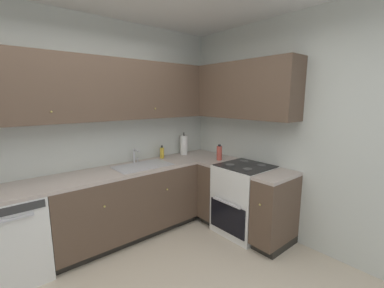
{
  "coord_description": "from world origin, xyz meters",
  "views": [
    {
      "loc": [
        -0.89,
        -1.48,
        1.73
      ],
      "look_at": [
        1.02,
        0.79,
        1.19
      ],
      "focal_mm": 23.86,
      "sensor_mm": 36.0,
      "label": 1
    }
  ],
  "objects_px": {
    "soap_bottle": "(162,153)",
    "paper_towel_roll": "(184,145)",
    "dishwasher": "(10,237)",
    "oven_range": "(244,198)",
    "oil_bottle": "(219,153)"
  },
  "relations": [
    {
      "from": "dishwasher",
      "to": "paper_towel_roll",
      "type": "bearing_deg",
      "value": 4.1
    },
    {
      "from": "soap_bottle",
      "to": "oil_bottle",
      "type": "distance_m",
      "value": 0.82
    },
    {
      "from": "soap_bottle",
      "to": "paper_towel_roll",
      "type": "distance_m",
      "value": 0.39
    },
    {
      "from": "soap_bottle",
      "to": "dishwasher",
      "type": "bearing_deg",
      "value": -174.44
    },
    {
      "from": "oven_range",
      "to": "oil_bottle",
      "type": "xyz_separation_m",
      "value": [
        -0.02,
        0.44,
        0.53
      ]
    },
    {
      "from": "paper_towel_roll",
      "to": "oven_range",
      "type": "bearing_deg",
      "value": -79.89
    },
    {
      "from": "dishwasher",
      "to": "oven_range",
      "type": "relative_size",
      "value": 0.82
    },
    {
      "from": "dishwasher",
      "to": "oil_bottle",
      "type": "distance_m",
      "value": 2.5
    },
    {
      "from": "dishwasher",
      "to": "paper_towel_roll",
      "type": "distance_m",
      "value": 2.33
    },
    {
      "from": "oven_range",
      "to": "oil_bottle",
      "type": "distance_m",
      "value": 0.69
    },
    {
      "from": "oven_range",
      "to": "paper_towel_roll",
      "type": "relative_size",
      "value": 2.94
    },
    {
      "from": "soap_bottle",
      "to": "oil_bottle",
      "type": "height_order",
      "value": "oil_bottle"
    },
    {
      "from": "oven_range",
      "to": "paper_towel_roll",
      "type": "distance_m",
      "value": 1.19
    },
    {
      "from": "dishwasher",
      "to": "soap_bottle",
      "type": "bearing_deg",
      "value": 5.56
    },
    {
      "from": "dishwasher",
      "to": "soap_bottle",
      "type": "distance_m",
      "value": 1.94
    }
  ]
}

